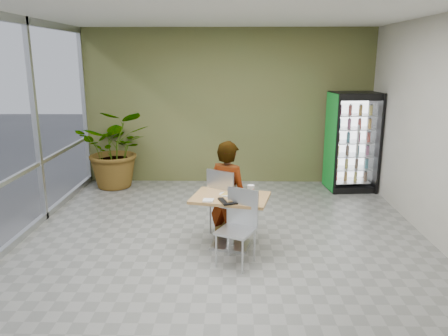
{
  "coord_description": "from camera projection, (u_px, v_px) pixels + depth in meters",
  "views": [
    {
      "loc": [
        0.11,
        -5.61,
        2.6
      ],
      "look_at": [
        -0.01,
        0.71,
        1.0
      ],
      "focal_mm": 35.0,
      "sensor_mm": 36.0,
      "label": 1
    }
  ],
  "objects": [
    {
      "name": "seated_woman",
      "position": [
        228.0,
        198.0,
        6.51
      ],
      "size": [
        0.76,
        0.69,
        1.74
      ],
      "primitive_type": "imported",
      "rotation": [
        0.0,
        0.0,
        2.59
      ],
      "color": "black",
      "rests_on": "ground"
    },
    {
      "name": "potted_plant",
      "position": [
        116.0,
        149.0,
        8.89
      ],
      "size": [
        1.52,
        1.34,
        1.61
      ],
      "primitive_type": "imported",
      "rotation": [
        0.0,
        0.0,
        0.06
      ],
      "color": "#28662C",
      "rests_on": "ground"
    },
    {
      "name": "beverage_fridge",
      "position": [
        352.0,
        142.0,
        8.66
      ],
      "size": [
        0.96,
        0.77,
        1.96
      ],
      "rotation": [
        0.0,
        0.0,
        0.1
      ],
      "color": "black",
      "rests_on": "ground"
    },
    {
      "name": "soda_cup",
      "position": [
        251.0,
        191.0,
        5.96
      ],
      "size": [
        0.09,
        0.09,
        0.17
      ],
      "color": "silver",
      "rests_on": "dining_table"
    },
    {
      "name": "cafeteria_tray",
      "position": [
        235.0,
        200.0,
        5.8
      ],
      "size": [
        0.47,
        0.41,
        0.02
      ],
      "primitive_type": "cube",
      "rotation": [
        0.0,
        0.0,
        0.33
      ],
      "color": "black",
      "rests_on": "dining_table"
    },
    {
      "name": "room_envelope",
      "position": [
        224.0,
        137.0,
        5.69
      ],
      "size": [
        6.0,
        7.0,
        3.2
      ],
      "primitive_type": null,
      "color": "beige",
      "rests_on": "ground"
    },
    {
      "name": "dining_table",
      "position": [
        230.0,
        211.0,
        6.06
      ],
      "size": [
        1.16,
        0.93,
        0.75
      ],
      "rotation": [
        0.0,
        0.0,
        -0.22
      ],
      "color": "#B57C4D",
      "rests_on": "ground"
    },
    {
      "name": "pizza_plate",
      "position": [
        227.0,
        194.0,
        6.07
      ],
      "size": [
        0.27,
        0.21,
        0.03
      ],
      "color": "silver",
      "rests_on": "dining_table"
    },
    {
      "name": "ground",
      "position": [
        224.0,
        250.0,
        6.08
      ],
      "size": [
        7.0,
        7.0,
        0.0
      ],
      "primitive_type": "plane",
      "color": "gray",
      "rests_on": "ground"
    },
    {
      "name": "chair_near",
      "position": [
        239.0,
        221.0,
        5.61
      ],
      "size": [
        0.58,
        0.58,
        0.97
      ],
      "rotation": [
        0.0,
        0.0,
        -0.46
      ],
      "color": "#B6B9BB",
      "rests_on": "ground"
    },
    {
      "name": "napkin_stack",
      "position": [
        208.0,
        200.0,
        5.81
      ],
      "size": [
        0.15,
        0.15,
        0.02
      ],
      "primitive_type": "cube",
      "rotation": [
        0.0,
        0.0,
        -0.08
      ],
      "color": "silver",
      "rests_on": "dining_table"
    },
    {
      "name": "chair_far",
      "position": [
        224.0,
        197.0,
        6.46
      ],
      "size": [
        0.63,
        0.63,
        1.02
      ],
      "rotation": [
        0.0,
        0.0,
        2.59
      ],
      "color": "#B6B9BB",
      "rests_on": "ground"
    }
  ]
}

